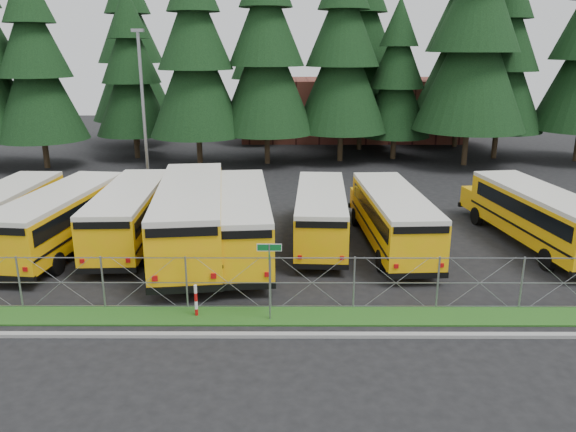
# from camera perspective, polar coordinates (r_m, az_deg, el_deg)

# --- Properties ---
(ground) EXTENTS (120.00, 120.00, 0.00)m
(ground) POSITION_cam_1_polar(r_m,az_deg,el_deg) (21.53, 0.99, -8.18)
(ground) COLOR black
(ground) RESTS_ON ground
(curb) EXTENTS (50.00, 0.25, 0.12)m
(curb) POSITION_cam_1_polar(r_m,az_deg,el_deg) (18.73, 1.12, -12.00)
(curb) COLOR gray
(curb) RESTS_ON ground
(grass_verge) EXTENTS (50.00, 1.40, 0.06)m
(grass_verge) POSITION_cam_1_polar(r_m,az_deg,el_deg) (19.99, 1.05, -10.15)
(grass_verge) COLOR #1A4A15
(grass_verge) RESTS_ON ground
(chainlink_fence) EXTENTS (44.00, 0.10, 2.00)m
(chainlink_fence) POSITION_cam_1_polar(r_m,az_deg,el_deg) (20.21, 1.04, -6.80)
(chainlink_fence) COLOR gray
(chainlink_fence) RESTS_ON ground
(brick_building) EXTENTS (22.00, 10.00, 6.00)m
(brick_building) POSITION_cam_1_polar(r_m,az_deg,el_deg) (60.17, 6.30, 10.81)
(brick_building) COLOR maroon
(brick_building) RESTS_ON ground
(bus_0) EXTENTS (2.76, 10.37, 2.70)m
(bus_0) POSITION_cam_1_polar(r_m,az_deg,el_deg) (29.96, -26.68, -0.03)
(bus_0) COLOR #EBB507
(bus_0) RESTS_ON ground
(bus_1) EXTENTS (3.74, 10.93, 2.81)m
(bus_1) POSITION_cam_1_polar(r_m,az_deg,el_deg) (28.04, -21.69, -0.36)
(bus_1) COLOR #EBB507
(bus_1) RESTS_ON ground
(bus_2) EXTENTS (2.94, 10.64, 2.77)m
(bus_2) POSITION_cam_1_polar(r_m,az_deg,el_deg) (27.83, -15.57, 0.06)
(bus_2) COLOR #EBB507
(bus_2) RESTS_ON ground
(bus_3) EXTENTS (4.29, 12.51, 3.21)m
(bus_3) POSITION_cam_1_polar(r_m,az_deg,el_deg) (25.91, -9.76, -0.27)
(bus_3) COLOR #EBB507
(bus_3) RESTS_ON ground
(bus_4) EXTENTS (3.72, 11.47, 2.95)m
(bus_4) POSITION_cam_1_polar(r_m,az_deg,el_deg) (25.61, -4.97, -0.58)
(bus_4) COLOR #EBB507
(bus_4) RESTS_ON ground
(bus_5) EXTENTS (2.86, 10.10, 2.62)m
(bus_5) POSITION_cam_1_polar(r_m,az_deg,el_deg) (27.10, 3.35, 0.05)
(bus_5) COLOR #EBB507
(bus_5) RESTS_ON ground
(bus_6) EXTENTS (3.03, 10.55, 2.74)m
(bus_6) POSITION_cam_1_polar(r_m,az_deg,el_deg) (26.73, 10.46, -0.31)
(bus_6) COLOR #EBB507
(bus_6) RESTS_ON ground
(bus_east) EXTENTS (3.98, 10.83, 2.77)m
(bus_east) POSITION_cam_1_polar(r_m,az_deg,el_deg) (28.94, 23.71, -0.12)
(bus_east) COLOR #EBB507
(bus_east) RESTS_ON ground
(street_sign) EXTENTS (0.84, 0.55, 2.81)m
(street_sign) POSITION_cam_1_polar(r_m,az_deg,el_deg) (18.96, -1.89, -5.05)
(street_sign) COLOR gray
(street_sign) RESTS_ON ground
(striped_bollard) EXTENTS (0.11, 0.11, 1.20)m
(striped_bollard) POSITION_cam_1_polar(r_m,az_deg,el_deg) (20.03, -9.33, -8.52)
(striped_bollard) COLOR #B20C0C
(striped_bollard) RESTS_ON ground
(light_standard) EXTENTS (0.70, 0.35, 10.14)m
(light_standard) POSITION_cam_1_polar(r_m,az_deg,el_deg) (35.66, -14.48, 10.45)
(light_standard) COLOR gray
(light_standard) RESTS_ON ground
(conifer_1) EXTENTS (6.96, 6.96, 15.38)m
(conifer_1) POSITION_cam_1_polar(r_m,az_deg,el_deg) (47.50, -24.30, 13.62)
(conifer_1) COLOR black
(conifer_1) RESTS_ON ground
(conifer_2) EXTENTS (6.30, 6.30, 13.94)m
(conifer_2) POSITION_cam_1_polar(r_m,az_deg,el_deg) (49.50, -15.64, 13.68)
(conifer_2) COLOR black
(conifer_2) RESTS_ON ground
(conifer_3) EXTENTS (7.49, 7.49, 16.56)m
(conifer_3) POSITION_cam_1_polar(r_m,az_deg,el_deg) (44.99, -9.38, 15.49)
(conifer_3) COLOR black
(conifer_3) RESTS_ON ground
(conifer_4) EXTENTS (7.73, 7.73, 17.09)m
(conifer_4) POSITION_cam_1_polar(r_m,az_deg,el_deg) (45.36, -2.23, 16.03)
(conifer_4) COLOR black
(conifer_4) RESTS_ON ground
(conifer_5) EXTENTS (7.67, 7.67, 16.95)m
(conifer_5) POSITION_cam_1_polar(r_m,az_deg,el_deg) (46.60, 5.56, 15.90)
(conifer_5) COLOR black
(conifer_5) RESTS_ON ground
(conifer_6) EXTENTS (5.90, 5.90, 13.06)m
(conifer_6) POSITION_cam_1_polar(r_m,az_deg,el_deg) (48.27, 11.00, 13.39)
(conifer_6) COLOR black
(conifer_6) RESTS_ON ground
(conifer_7) EXTENTS (8.76, 8.76, 19.38)m
(conifer_7) POSITION_cam_1_polar(r_m,az_deg,el_deg) (46.88, 18.46, 16.65)
(conifer_7) COLOR black
(conifer_7) RESTS_ON ground
(conifer_8) EXTENTS (7.27, 7.27, 16.07)m
(conifer_8) POSITION_cam_1_polar(r_m,az_deg,el_deg) (50.74, 21.06, 14.47)
(conifer_8) COLOR black
(conifer_8) RESTS_ON ground
(conifer_10) EXTENTS (7.75, 7.75, 17.13)m
(conifer_10) POSITION_cam_1_polar(r_m,az_deg,el_deg) (56.19, -15.69, 15.60)
(conifer_10) COLOR black
(conifer_10) RESTS_ON ground
(conifer_11) EXTENTS (6.24, 6.24, 13.80)m
(conifer_11) POSITION_cam_1_polar(r_m,az_deg,el_deg) (55.55, -3.26, 14.43)
(conifer_11) COLOR black
(conifer_11) RESTS_ON ground
(conifer_12) EXTENTS (7.74, 7.74, 17.12)m
(conifer_12) POSITION_cam_1_polar(r_m,az_deg,el_deg) (52.41, 7.56, 16.00)
(conifer_12) COLOR black
(conifer_12) RESTS_ON ground
(conifer_13) EXTENTS (8.73, 8.73, 19.32)m
(conifer_13) POSITION_cam_1_polar(r_m,az_deg,el_deg) (55.79, 17.37, 16.58)
(conifer_13) COLOR black
(conifer_13) RESTS_ON ground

